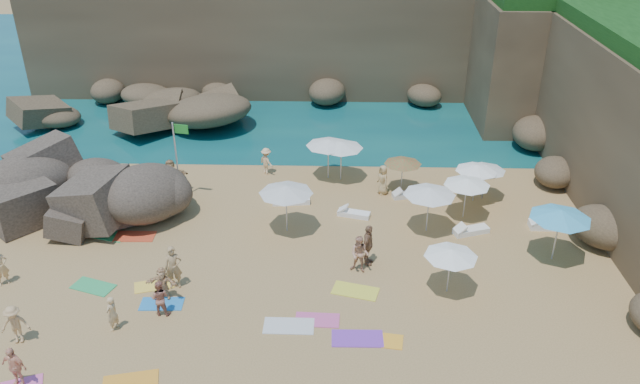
{
  "coord_description": "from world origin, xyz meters",
  "views": [
    {
      "loc": [
        2.74,
        -22.62,
        15.56
      ],
      "look_at": [
        2.0,
        3.0,
        2.0
      ],
      "focal_mm": 35.0,
      "sensor_mm": 36.0,
      "label": 1
    }
  ],
  "objects_px": {
    "person_stand_6": "(112,313)",
    "parasol_1": "(341,145)",
    "flag_pole": "(178,151)",
    "rock_outcrop": "(90,215)",
    "person_stand_1": "(160,298)",
    "parasol_2": "(486,168)",
    "person_stand_3": "(368,245)",
    "person_stand_0": "(0,267)",
    "person_stand_2": "(266,161)",
    "person_stand_4": "(383,180)",
    "lounger_0": "(283,194)",
    "person_stand_5": "(171,176)",
    "parasol_0": "(328,142)"
  },
  "relations": [
    {
      "from": "flag_pole",
      "to": "person_stand_4",
      "type": "bearing_deg",
      "value": 4.41
    },
    {
      "from": "lounger_0",
      "to": "person_stand_1",
      "type": "distance_m",
      "value": 10.54
    },
    {
      "from": "person_stand_1",
      "to": "person_stand_3",
      "type": "relative_size",
      "value": 0.79
    },
    {
      "from": "person_stand_0",
      "to": "person_stand_2",
      "type": "bearing_deg",
      "value": 9.71
    },
    {
      "from": "parasol_2",
      "to": "person_stand_1",
      "type": "xyz_separation_m",
      "value": [
        -14.38,
        -9.87,
        -1.02
      ]
    },
    {
      "from": "parasol_1",
      "to": "person_stand_3",
      "type": "distance_m",
      "value": 8.37
    },
    {
      "from": "flag_pole",
      "to": "person_stand_3",
      "type": "relative_size",
      "value": 2.2
    },
    {
      "from": "lounger_0",
      "to": "person_stand_6",
      "type": "xyz_separation_m",
      "value": [
        -5.5,
        -10.7,
        0.58
      ]
    },
    {
      "from": "parasol_2",
      "to": "lounger_0",
      "type": "bearing_deg",
      "value": -179.36
    },
    {
      "from": "lounger_0",
      "to": "person_stand_4",
      "type": "relative_size",
      "value": 1.22
    },
    {
      "from": "parasol_2",
      "to": "person_stand_1",
      "type": "distance_m",
      "value": 17.47
    },
    {
      "from": "rock_outcrop",
      "to": "parasol_1",
      "type": "relative_size",
      "value": 3.07
    },
    {
      "from": "rock_outcrop",
      "to": "person_stand_4",
      "type": "relative_size",
      "value": 4.56
    },
    {
      "from": "parasol_2",
      "to": "person_stand_3",
      "type": "height_order",
      "value": "parasol_2"
    },
    {
      "from": "parasol_1",
      "to": "person_stand_0",
      "type": "xyz_separation_m",
      "value": [
        -14.03,
        -10.13,
        -1.23
      ]
    },
    {
      "from": "rock_outcrop",
      "to": "person_stand_2",
      "type": "height_order",
      "value": "person_stand_2"
    },
    {
      "from": "lounger_0",
      "to": "rock_outcrop",
      "type": "bearing_deg",
      "value": -156.05
    },
    {
      "from": "person_stand_4",
      "to": "person_stand_6",
      "type": "distance_m",
      "value": 15.54
    },
    {
      "from": "parasol_1",
      "to": "person_stand_1",
      "type": "xyz_separation_m",
      "value": [
        -6.98,
        -11.88,
        -1.33
      ]
    },
    {
      "from": "person_stand_5",
      "to": "person_stand_0",
      "type": "bearing_deg",
      "value": -145.09
    },
    {
      "from": "lounger_0",
      "to": "person_stand_5",
      "type": "bearing_deg",
      "value": -173.33
    },
    {
      "from": "rock_outcrop",
      "to": "person_stand_1",
      "type": "height_order",
      "value": "person_stand_1"
    },
    {
      "from": "parasol_0",
      "to": "person_stand_1",
      "type": "height_order",
      "value": "parasol_0"
    },
    {
      "from": "parasol_0",
      "to": "person_stand_0",
      "type": "distance_m",
      "value": 16.9
    },
    {
      "from": "lounger_0",
      "to": "person_stand_6",
      "type": "relative_size",
      "value": 1.34
    },
    {
      "from": "flag_pole",
      "to": "person_stand_1",
      "type": "relative_size",
      "value": 2.78
    },
    {
      "from": "rock_outcrop",
      "to": "person_stand_1",
      "type": "distance_m",
      "value": 9.41
    },
    {
      "from": "parasol_1",
      "to": "lounger_0",
      "type": "relative_size",
      "value": 1.22
    },
    {
      "from": "flag_pole",
      "to": "person_stand_0",
      "type": "bearing_deg",
      "value": -126.83
    },
    {
      "from": "rock_outcrop",
      "to": "person_stand_1",
      "type": "xyz_separation_m",
      "value": [
        5.56,
        -7.55,
        0.76
      ]
    },
    {
      "from": "person_stand_1",
      "to": "person_stand_3",
      "type": "xyz_separation_m",
      "value": [
        8.15,
        3.67,
        0.2
      ]
    },
    {
      "from": "person_stand_4",
      "to": "flag_pole",
      "type": "bearing_deg",
      "value": -111.99
    },
    {
      "from": "flag_pole",
      "to": "person_stand_5",
      "type": "height_order",
      "value": "flag_pole"
    },
    {
      "from": "lounger_0",
      "to": "person_stand_4",
      "type": "height_order",
      "value": "person_stand_4"
    },
    {
      "from": "lounger_0",
      "to": "person_stand_4",
      "type": "distance_m",
      "value": 5.31
    },
    {
      "from": "parasol_1",
      "to": "person_stand_3",
      "type": "xyz_separation_m",
      "value": [
        1.16,
        -8.21,
        -1.13
      ]
    },
    {
      "from": "rock_outcrop",
      "to": "person_stand_3",
      "type": "height_order",
      "value": "person_stand_3"
    },
    {
      "from": "person_stand_6",
      "to": "parasol_1",
      "type": "bearing_deg",
      "value": 167.76
    },
    {
      "from": "parasol_2",
      "to": "person_stand_4",
      "type": "xyz_separation_m",
      "value": [
        -5.19,
        0.41,
        -0.97
      ]
    },
    {
      "from": "parasol_2",
      "to": "person_stand_6",
      "type": "relative_size",
      "value": 1.4
    },
    {
      "from": "person_stand_0",
      "to": "person_stand_6",
      "type": "distance_m",
      "value": 6.13
    },
    {
      "from": "flag_pole",
      "to": "lounger_0",
      "type": "relative_size",
      "value": 2.14
    },
    {
      "from": "rock_outcrop",
      "to": "person_stand_2",
      "type": "xyz_separation_m",
      "value": [
        8.37,
        4.93,
        0.77
      ]
    },
    {
      "from": "person_stand_2",
      "to": "person_stand_3",
      "type": "xyz_separation_m",
      "value": [
        5.33,
        -8.81,
        0.18
      ]
    },
    {
      "from": "person_stand_0",
      "to": "person_stand_3",
      "type": "bearing_deg",
      "value": -30.48
    },
    {
      "from": "rock_outcrop",
      "to": "flag_pole",
      "type": "relative_size",
      "value": 1.75
    },
    {
      "from": "flag_pole",
      "to": "person_stand_2",
      "type": "bearing_deg",
      "value": 36.41
    },
    {
      "from": "person_stand_3",
      "to": "person_stand_5",
      "type": "xyz_separation_m",
      "value": [
        -10.14,
        6.52,
        -0.04
      ]
    },
    {
      "from": "person_stand_3",
      "to": "person_stand_6",
      "type": "xyz_separation_m",
      "value": [
        -9.69,
        -4.62,
        -0.23
      ]
    },
    {
      "from": "parasol_1",
      "to": "flag_pole",
      "type": "bearing_deg",
      "value": -163.73
    }
  ]
}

